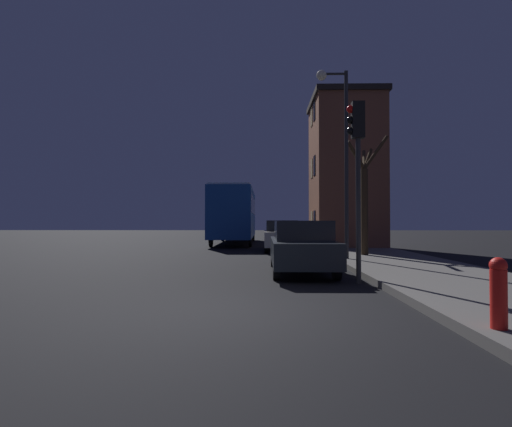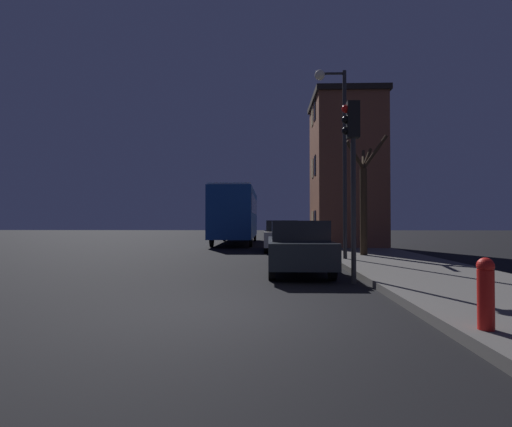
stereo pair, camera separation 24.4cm
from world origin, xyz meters
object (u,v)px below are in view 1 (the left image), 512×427
at_px(fire_hydrant, 499,291).
at_px(bare_tree, 364,194).
at_px(car_near_lane, 301,246).
at_px(car_mid_lane, 281,235).
at_px(streetlamp, 339,136).
at_px(traffic_light, 357,153).
at_px(bus, 235,211).

bearing_deg(fire_hydrant, bare_tree, 84.25).
distance_m(car_near_lane, car_mid_lane, 8.58).
bearing_deg(bare_tree, car_mid_lane, 128.02).
bearing_deg(car_near_lane, bare_tree, 56.11).
bearing_deg(streetlamp, car_near_lane, -120.77).
bearing_deg(traffic_light, car_mid_lane, 97.61).
height_order(bus, fire_hydrant, bus).
height_order(streetlamp, bare_tree, streetlamp).
relative_size(bus, fire_hydrant, 11.67).
relative_size(streetlamp, fire_hydrant, 7.66).
bearing_deg(streetlamp, traffic_light, -95.61).
bearing_deg(traffic_light, bare_tree, 74.38).
xyz_separation_m(streetlamp, car_mid_lane, (-1.89, 5.80, -3.84)).
relative_size(traffic_light, bus, 0.42).
relative_size(bus, car_mid_lane, 2.28).
bearing_deg(bare_tree, fire_hydrant, -95.75).
bearing_deg(traffic_light, car_near_lane, 120.49).
distance_m(traffic_light, car_mid_lane, 10.95).
distance_m(bus, car_near_lane, 15.68).
distance_m(bus, fire_hydrant, 22.63).
relative_size(car_mid_lane, fire_hydrant, 5.11).
distance_m(traffic_light, fire_hydrant, 5.40).
bearing_deg(car_mid_lane, bus, 113.02).
height_order(bus, car_mid_lane, bus).
bearing_deg(bare_tree, streetlamp, -128.62).
xyz_separation_m(bare_tree, car_mid_lane, (-3.22, 4.12, -1.82)).
bearing_deg(fire_hydrant, car_near_lane, 105.55).
relative_size(bare_tree, car_near_lane, 1.03).
bearing_deg(car_mid_lane, car_near_lane, -88.47).
bearing_deg(bus, traffic_light, -76.14).
distance_m(streetlamp, traffic_light, 5.03).
height_order(streetlamp, bus, streetlamp).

